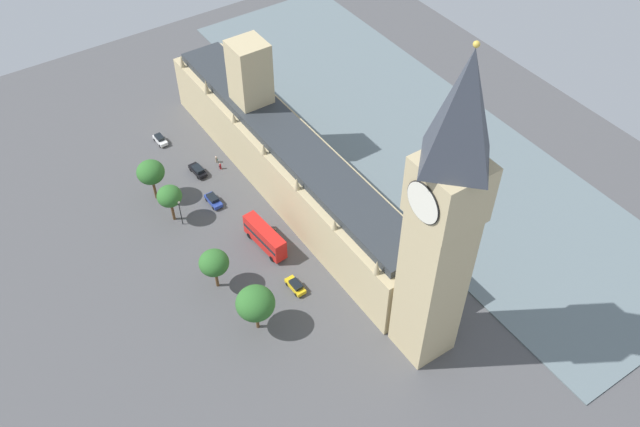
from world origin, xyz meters
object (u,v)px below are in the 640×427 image
Objects in this scene: double_decker_bus_opposite_hall at (265,237)px; pedestrian_trailing at (216,160)px; pedestrian_far_end at (220,166)px; car_blue_leading at (213,200)px; street_lamp_slot_12 at (180,208)px; plane_tree_slot_10 at (169,196)px; car_white_midblock at (160,139)px; car_yellow_cab_corner at (295,286)px; parliament_building at (286,158)px; car_black_near_tower at (198,170)px; clock_tower at (443,219)px; plane_tree_kerbside at (151,172)px; pedestrian_under_trees at (275,232)px; plane_tree_slot_11 at (214,263)px; plane_tree_by_river_gate at (255,303)px.

double_decker_bus_opposite_hall is 6.48× the size of pedestrian_trailing.
car_blue_leading is at bearing 147.11° from pedestrian_far_end.
plane_tree_slot_10 is at bearing -70.71° from street_lamp_slot_12.
car_white_midblock is 50.84m from car_yellow_cab_corner.
car_white_midblock is 0.92× the size of car_blue_leading.
car_blue_leading and car_yellow_cab_corner have the same top height.
car_black_near_tower is at bearing -44.61° from parliament_building.
car_blue_leading is 27.44m from car_yellow_cab_corner.
car_yellow_cab_corner is at bearing -92.71° from car_black_near_tower.
clock_tower is at bearing 114.22° from street_lamp_slot_12.
plane_tree_kerbside is at bearing -86.95° from plane_tree_slot_10.
parliament_building is 15.39m from pedestrian_under_trees.
car_black_near_tower is at bearing 89.58° from car_yellow_cab_corner.
street_lamp_slot_12 is at bearing 109.29° from plane_tree_slot_10.
car_black_near_tower is at bearing -110.15° from plane_tree_slot_11.
parliament_building is 8.45× the size of plane_tree_kerbside.
pedestrian_far_end is (-4.56, 1.28, -0.19)m from car_black_near_tower.
plane_tree_slot_11 reaches higher than car_blue_leading.
pedestrian_trailing is 0.20× the size of plane_tree_slot_10.
car_black_near_tower is at bearing -78.49° from clock_tower.
car_blue_leading is 12.45m from pedestrian_trailing.
car_white_midblock is at bearing -117.07° from plane_tree_kerbside.
plane_tree_by_river_gate is 1.13× the size of plane_tree_slot_10.
pedestrian_under_trees is at bearing 134.40° from plane_tree_slot_10.
pedestrian_trailing is (-3.53, -26.41, -1.89)m from double_decker_bus_opposite_hall.
car_yellow_cab_corner is at bearing 42.25° from pedestrian_trailing.
street_lamp_slot_12 is (9.09, 11.52, 3.46)m from car_black_near_tower.
parliament_building is 16.50m from pedestrian_far_end.
pedestrian_trailing is 0.20× the size of plane_tree_slot_11.
pedestrian_far_end is (-4.00, -35.80, -0.19)m from car_yellow_cab_corner.
parliament_building is 47.21× the size of pedestrian_trailing.
double_decker_bus_opposite_hall is 12.80m from plane_tree_slot_11.
plane_tree_slot_10 reaches higher than pedestrian_trailing.
plane_tree_slot_10 is (9.86, 9.34, 5.23)m from car_black_near_tower.
parliament_building is at bearing 39.42° from double_decker_bus_opposite_hall.
plane_tree_slot_10 is (21.67, -48.66, -23.11)m from clock_tower.
car_blue_leading is at bearing -102.04° from car_black_near_tower.
plane_tree_kerbside is 26.86m from plane_tree_slot_11.
parliament_building is at bearing 97.46° from pedestrian_under_trees.
pedestrian_trailing is 0.98× the size of pedestrian_under_trees.
pedestrian_under_trees is (0.48, 24.89, 0.02)m from pedestrian_trailing.
car_white_midblock is at bearing 149.04° from pedestrian_under_trees.
plane_tree_by_river_gate reaches higher than car_blue_leading.
car_yellow_cab_corner is (-2.01, 27.37, -0.00)m from car_blue_leading.
plane_tree_slot_10 is 0.97× the size of plane_tree_slot_11.
car_blue_leading is 0.43× the size of double_decker_bus_opposite_hall.
car_black_near_tower is 0.46× the size of double_decker_bus_opposite_hall.
plane_tree_slot_10 is 2.92m from street_lamp_slot_12.
plane_tree_slot_11 is at bearing -52.66° from clock_tower.
car_white_midblock reaches higher than pedestrian_far_end.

